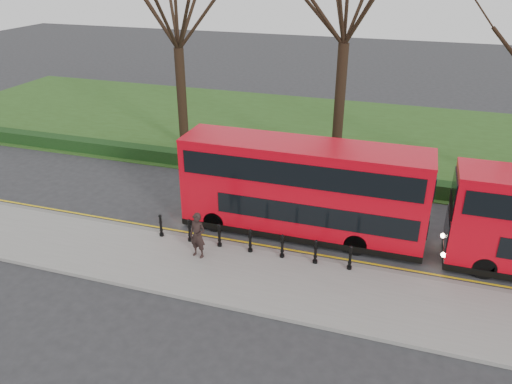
% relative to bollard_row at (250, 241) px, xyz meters
% --- Properties ---
extents(ground, '(120.00, 120.00, 0.00)m').
position_rel_bollard_row_xyz_m(ground, '(-0.40, 1.35, -0.65)').
color(ground, '#28282B').
rests_on(ground, ground).
extents(pavement, '(60.00, 4.00, 0.15)m').
position_rel_bollard_row_xyz_m(pavement, '(-0.40, -1.65, -0.58)').
color(pavement, gray).
rests_on(pavement, ground).
extents(kerb, '(60.00, 0.25, 0.16)m').
position_rel_bollard_row_xyz_m(kerb, '(-0.40, 0.35, -0.58)').
color(kerb, slate).
rests_on(kerb, ground).
extents(grass_verge, '(60.00, 18.00, 0.06)m').
position_rel_bollard_row_xyz_m(grass_verge, '(-0.40, 16.35, -0.62)').
color(grass_verge, '#2B4B19').
rests_on(grass_verge, ground).
extents(hedge, '(60.00, 0.90, 0.80)m').
position_rel_bollard_row_xyz_m(hedge, '(-0.40, 8.15, -0.25)').
color(hedge, black).
rests_on(hedge, ground).
extents(yellow_line_outer, '(60.00, 0.10, 0.01)m').
position_rel_bollard_row_xyz_m(yellow_line_outer, '(-0.40, 0.65, -0.64)').
color(yellow_line_outer, yellow).
rests_on(yellow_line_outer, ground).
extents(yellow_line_inner, '(60.00, 0.10, 0.01)m').
position_rel_bollard_row_xyz_m(yellow_line_inner, '(-0.40, 0.85, -0.64)').
color(yellow_line_inner, yellow).
rests_on(yellow_line_inner, ground).
extents(tree_left, '(7.23, 7.23, 11.30)m').
position_rel_bollard_row_xyz_m(tree_left, '(-8.40, 11.35, 7.56)').
color(tree_left, black).
rests_on(tree_left, ground).
extents(bollard_row, '(8.39, 0.15, 1.00)m').
position_rel_bollard_row_xyz_m(bollard_row, '(0.00, 0.00, 0.00)').
color(bollard_row, black).
rests_on(bollard_row, pavement).
extents(bus_lead, '(10.60, 2.44, 4.22)m').
position_rel_bollard_row_xyz_m(bus_lead, '(1.56, 2.44, 1.47)').
color(bus_lead, red).
rests_on(bus_lead, ground).
extents(pedestrian, '(0.78, 0.58, 1.95)m').
position_rel_bollard_row_xyz_m(pedestrian, '(-1.90, -0.99, 0.48)').
color(pedestrian, black).
rests_on(pedestrian, pavement).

